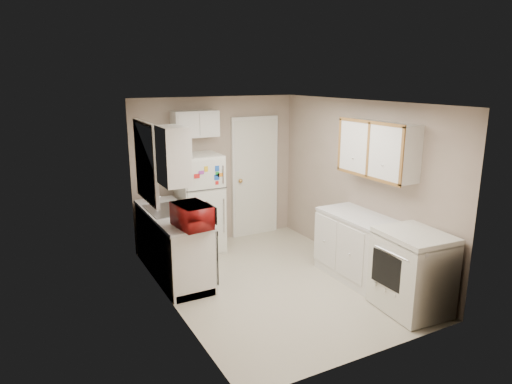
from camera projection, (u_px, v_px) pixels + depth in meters
name	position (u px, v px, depth m)	size (l,w,h in m)	color
floor	(273.00, 282.00, 6.18)	(3.80, 3.80, 0.00)	beige
ceiling	(275.00, 102.00, 5.59)	(3.80, 3.80, 0.00)	white
wall_left	(169.00, 211.00, 5.25)	(3.80, 3.80, 0.00)	tan
wall_right	(359.00, 185.00, 6.52)	(3.80, 3.80, 0.00)	tan
wall_back	(216.00, 171.00, 7.51)	(2.80, 2.80, 0.00)	tan
wall_front	(376.00, 243.00, 4.26)	(2.80, 2.80, 0.00)	tan
left_counter	(173.00, 244.00, 6.34)	(0.60, 1.80, 0.90)	silver
dishwasher	(208.00, 251.00, 5.95)	(0.03, 0.58, 0.72)	black
sink	(168.00, 213.00, 6.37)	(0.54, 0.74, 0.16)	gray
microwave	(192.00, 216.00, 5.59)	(0.30, 0.54, 0.36)	maroon
soap_bottle	(155.00, 196.00, 6.72)	(0.08, 0.09, 0.19)	silver
window_blinds	(147.00, 162.00, 6.07)	(0.10, 0.98, 1.08)	silver
upper_cabinet_left	(173.00, 156.00, 5.36)	(0.30, 0.45, 0.70)	silver
refrigerator	(200.00, 204.00, 7.13)	(0.64, 0.62, 1.56)	silver
cabinet_over_fridge	(195.00, 124.00, 7.01)	(0.70, 0.30, 0.40)	silver
interior_door	(255.00, 177.00, 7.84)	(0.86, 0.06, 2.08)	silver
right_counter	(378.00, 257.00, 5.89)	(0.60, 2.00, 0.90)	silver
stove	(412.00, 272.00, 5.33)	(0.65, 0.81, 0.98)	silver
upper_cabinet_right	(378.00, 149.00, 5.88)	(0.30, 1.20, 0.70)	silver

